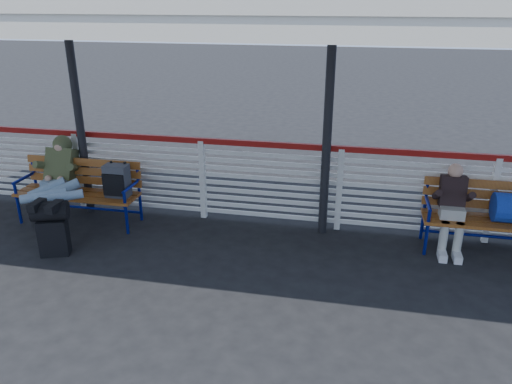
% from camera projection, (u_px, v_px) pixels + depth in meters
% --- Properties ---
extents(ground, '(60.00, 60.00, 0.00)m').
position_uv_depth(ground, '(156.00, 282.00, 5.86)').
color(ground, black).
rests_on(ground, ground).
extents(fence, '(12.08, 0.08, 1.24)m').
position_uv_depth(fence, '(203.00, 176.00, 7.35)').
color(fence, silver).
rests_on(fence, ground).
extents(canopy, '(12.60, 3.60, 3.16)m').
position_uv_depth(canopy, '(166.00, 5.00, 5.54)').
color(canopy, silver).
rests_on(canopy, ground).
extents(luggage_stack, '(0.50, 0.38, 0.73)m').
position_uv_depth(luggage_stack, '(52.00, 226.00, 6.35)').
color(luggage_stack, black).
rests_on(luggage_stack, ground).
extents(bench_left, '(1.80, 0.56, 0.94)m').
position_uv_depth(bench_left, '(92.00, 184.00, 7.22)').
color(bench_left, '#9D641E').
rests_on(bench_left, ground).
extents(bench_right, '(1.80, 0.56, 0.92)m').
position_uv_depth(bench_right, '(510.00, 210.00, 6.30)').
color(bench_right, '#9D641E').
rests_on(bench_right, ground).
extents(traveler_man, '(0.94, 1.64, 0.77)m').
position_uv_depth(traveler_man, '(55.00, 186.00, 6.95)').
color(traveler_man, '#869CB4').
rests_on(traveler_man, ground).
extents(companion_person, '(0.32, 0.66, 1.15)m').
position_uv_depth(companion_person, '(452.00, 208.00, 6.41)').
color(companion_person, '#AFAD9F').
rests_on(companion_person, ground).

